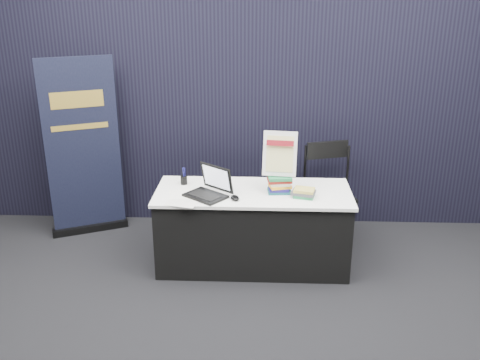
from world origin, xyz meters
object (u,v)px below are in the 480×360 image
Objects in this scene: book_stack_short at (304,193)px; info_sign at (280,154)px; display_table at (253,228)px; book_stack_tall at (279,184)px; stacking_chair at (327,190)px; laptop at (206,189)px; pullup_banner at (84,158)px.

book_stack_short is 0.41m from info_sign.
book_stack_short reaches higher than display_table.
info_sign is (-0.00, 0.03, 0.28)m from book_stack_tall.
display_table is 8.42× the size of book_stack_short.
book_stack_tall is 0.79m from stacking_chair.
stacking_chair reaches higher than laptop.
book_stack_tall is 0.52× the size of info_sign.
book_stack_tall is at bearing -83.16° from info_sign.
pullup_banner reaches higher than book_stack_short.
info_sign is 0.22× the size of pullup_banner.
book_stack_short is (0.45, -0.12, 0.41)m from display_table.
display_table is 8.31× the size of book_stack_tall.
pullup_banner reaches higher than book_stack_tall.
laptop reaches higher than book_stack_short.
pullup_banner is at bearing 161.25° from stacking_chair.
laptop reaches higher than book_stack_tall.
info_sign is at bearing -150.44° from stacking_chair.
book_stack_short is (0.88, -0.01, -0.02)m from laptop.
info_sign reaches higher than book_stack_tall.
stacking_chair is (0.75, 0.52, 0.19)m from display_table.
display_table is at bearing -171.86° from info_sign.
book_stack_tall is at bearing -6.13° from display_table.
book_stack_short is at bearing 37.44° from laptop.
pullup_banner is 1.83× the size of stacking_chair.
pullup_banner reaches higher than info_sign.
book_stack_tall is 2.13m from pullup_banner.
info_sign is 0.91m from stacking_chair.
stacking_chair is at bearing 66.70° from laptop.
display_table is 4.35× the size of info_sign.
laptop reaches higher than display_table.
book_stack_tall is 0.28m from info_sign.
info_sign is at bearing 48.43° from laptop.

